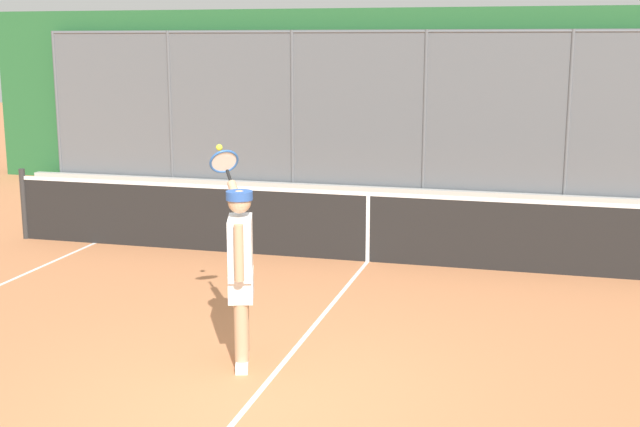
# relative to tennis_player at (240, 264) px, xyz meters

# --- Properties ---
(ground_plane) EXTENTS (60.00, 60.00, 0.00)m
(ground_plane) POSITION_rel_tennis_player_xyz_m (-0.37, 0.81, -0.96)
(ground_plane) COLOR #C67A4C
(fence_backdrop) EXTENTS (18.85, 1.37, 3.57)m
(fence_backdrop) POSITION_rel_tennis_player_xyz_m (-0.37, -9.77, 0.82)
(fence_backdrop) COLOR #565B60
(fence_backdrop) RESTS_ON ground
(tennis_net) EXTENTS (10.69, 0.09, 1.07)m
(tennis_net) POSITION_rel_tennis_player_xyz_m (-0.37, -3.93, -0.46)
(tennis_net) COLOR #2D2D2D
(tennis_net) RESTS_ON ground
(tennis_player) EXTENTS (0.78, 1.24, 1.93)m
(tennis_player) POSITION_rel_tennis_player_xyz_m (0.00, 0.00, 0.00)
(tennis_player) COLOR silver
(tennis_player) RESTS_ON ground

